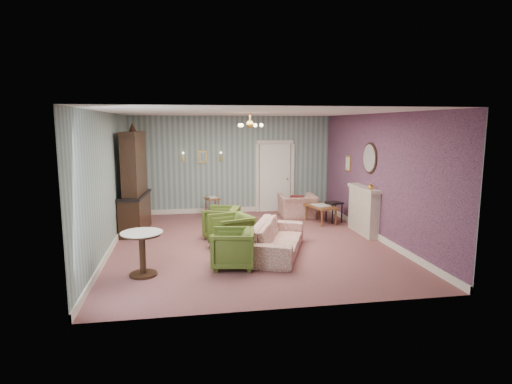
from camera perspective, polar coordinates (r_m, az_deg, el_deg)
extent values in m
plane|color=brown|center=(9.68, -0.78, -6.85)|extent=(7.00, 7.00, 0.00)
plane|color=white|center=(9.31, -0.82, 10.58)|extent=(7.00, 7.00, 0.00)
plane|color=slate|center=(12.83, -3.20, 3.67)|extent=(6.00, 0.00, 6.00)
plane|color=slate|center=(5.99, 4.34, -2.54)|extent=(6.00, 0.00, 6.00)
plane|color=slate|center=(9.41, -19.17, 1.21)|extent=(0.00, 7.00, 7.00)
plane|color=slate|center=(10.28, 15.98, 1.99)|extent=(0.00, 7.00, 7.00)
plane|color=#A6536A|center=(10.27, 15.90, 1.99)|extent=(0.00, 7.00, 7.00)
imported|color=#4B5F21|center=(8.00, -3.16, -7.32)|extent=(0.84, 0.88, 0.80)
imported|color=#4B5F21|center=(9.15, -3.36, -5.13)|extent=(0.96, 0.99, 0.82)
imported|color=#4B5F21|center=(10.15, -4.64, -3.80)|extent=(0.92, 0.96, 0.80)
imported|color=#933B3F|center=(8.82, 2.86, -5.50)|extent=(1.42, 2.32, 0.87)
imported|color=#933B3F|center=(12.22, 5.57, -1.40)|extent=(1.02, 0.67, 0.88)
imported|color=gold|center=(10.24, 15.12, 0.78)|extent=(0.15, 0.15, 0.15)
cube|color=maroon|center=(12.06, 5.53, -1.35)|extent=(0.41, 0.28, 0.39)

